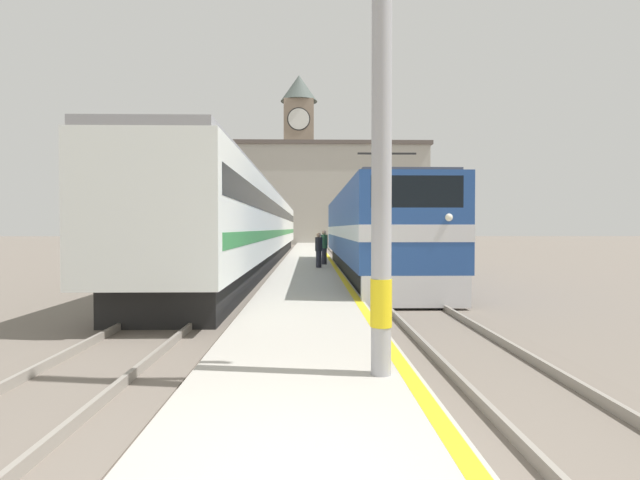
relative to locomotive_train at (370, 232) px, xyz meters
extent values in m
plane|color=#70665B|center=(-2.75, 11.60, -1.91)|extent=(200.00, 200.00, 0.00)
cube|color=#ADA89E|center=(-2.75, 6.60, -1.78)|extent=(2.89, 140.00, 0.26)
cube|color=yellow|center=(-1.45, 6.60, -1.65)|extent=(0.20, 140.00, 0.00)
cube|color=#70665B|center=(0.00, 6.60, -1.90)|extent=(2.84, 140.00, 0.02)
cube|color=gray|center=(-0.72, 6.60, -1.82)|extent=(0.07, 140.00, 0.14)
cube|color=gray|center=(0.72, 6.60, -1.82)|extent=(0.07, 140.00, 0.14)
cube|color=#70665B|center=(-5.83, 6.60, -1.90)|extent=(2.83, 140.00, 0.02)
cube|color=gray|center=(-6.54, 6.60, -1.82)|extent=(0.07, 140.00, 0.14)
cube|color=gray|center=(-5.11, 6.60, -1.82)|extent=(0.07, 140.00, 0.14)
cube|color=black|center=(0.00, 0.04, -1.46)|extent=(2.46, 17.96, 0.90)
cube|color=#23478C|center=(0.00, 0.04, 0.32)|extent=(2.90, 19.53, 2.65)
cube|color=silver|center=(0.00, 0.04, 0.05)|extent=(2.92, 19.55, 0.44)
cube|color=silver|center=(0.00, -9.57, -1.42)|extent=(2.75, 0.30, 0.81)
cube|color=black|center=(0.00, -9.66, 1.09)|extent=(2.32, 0.12, 0.80)
sphere|color=white|center=(-0.80, -9.70, 0.45)|extent=(0.20, 0.20, 0.20)
sphere|color=white|center=(0.80, -9.70, 0.45)|extent=(0.20, 0.20, 0.20)
cube|color=#4C4C51|center=(0.00, 0.04, 1.70)|extent=(2.61, 18.55, 0.12)
cylinder|color=#333333|center=(0.00, -5.19, 2.26)|extent=(0.06, 0.63, 1.03)
cylinder|color=#333333|center=(0.00, -4.49, 2.26)|extent=(0.06, 0.63, 1.03)
cube|color=#262626|center=(0.00, -4.84, 2.76)|extent=(2.03, 0.08, 0.06)
cube|color=black|center=(-5.83, 9.39, -1.46)|extent=(2.46, 42.65, 0.90)
cube|color=silver|center=(-5.83, 9.39, 0.53)|extent=(2.90, 44.42, 3.08)
cube|color=black|center=(-5.83, 9.39, 1.15)|extent=(2.92, 43.53, 0.64)
cube|color=#338442|center=(-5.83, 9.39, -0.09)|extent=(2.92, 43.53, 0.36)
cube|color=gray|center=(-5.83, 9.39, 2.17)|extent=(2.67, 44.42, 0.20)
cylinder|color=#9E9EA3|center=(-1.79, -15.90, 2.31)|extent=(0.25, 0.25, 7.93)
cylinder|color=yellow|center=(-1.79, -15.90, -0.75)|extent=(0.27, 0.27, 0.60)
cylinder|color=#23232D|center=(-2.24, 1.18, -1.27)|extent=(0.26, 0.26, 0.77)
cylinder|color=black|center=(-2.24, 1.18, -0.56)|extent=(0.34, 0.34, 0.64)
sphere|color=tan|center=(-2.24, 1.18, -0.13)|extent=(0.21, 0.21, 0.21)
cylinder|color=#23232D|center=(-1.92, 3.19, -1.24)|extent=(0.26, 0.26, 0.82)
cylinder|color=#234C33|center=(-1.92, 3.19, -0.49)|extent=(0.34, 0.34, 0.69)
sphere|color=tan|center=(-1.92, 3.19, -0.03)|extent=(0.22, 0.22, 0.22)
cube|color=gray|center=(-4.27, 56.87, 9.11)|extent=(4.60, 4.60, 22.05)
cylinder|color=black|center=(-4.27, 54.54, 16.92)|extent=(3.52, 0.06, 3.52)
cylinder|color=white|center=(-4.27, 54.51, 16.92)|extent=(3.22, 0.10, 3.22)
cone|color=#47514C|center=(-4.27, 56.87, 22.21)|extent=(5.75, 5.75, 4.14)
cube|color=#A8A399|center=(-0.71, 44.85, 4.49)|extent=(27.01, 7.10, 12.80)
cube|color=#564C47|center=(-0.71, 44.85, 11.14)|extent=(27.61, 7.70, 0.50)
camera|label=1|loc=(-2.69, -22.08, 0.18)|focal=28.00mm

